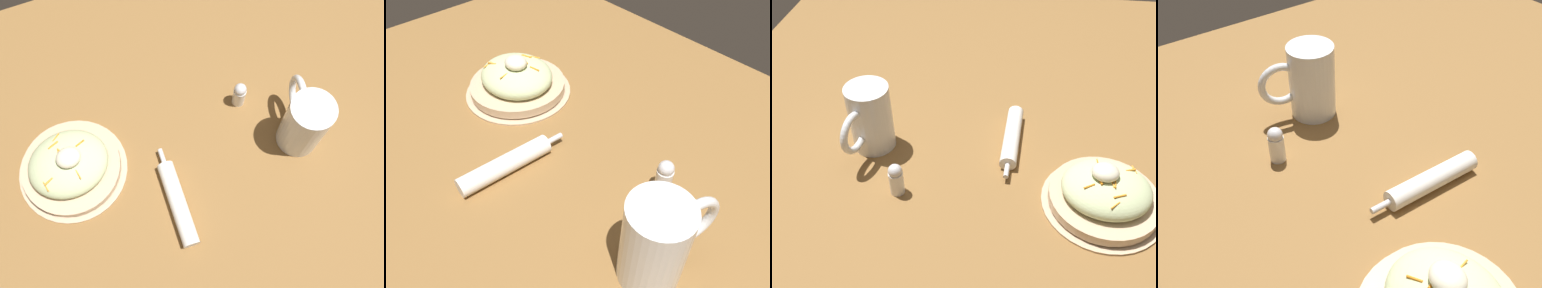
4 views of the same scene
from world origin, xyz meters
TOP-DOWN VIEW (x-y plane):
  - ground_plane at (0.00, 0.00)m, footprint 1.43×1.43m
  - salad_plate at (-0.23, 0.24)m, footprint 0.23×0.23m
  - beer_mug at (0.25, 0.12)m, footprint 0.09×0.15m
  - napkin_roll at (-0.05, 0.08)m, footprint 0.05×0.22m
  - salt_shaker at (0.17, 0.25)m, footprint 0.03×0.03m

SIDE VIEW (x-z plane):
  - ground_plane at x=0.00m, z-range 0.00..0.00m
  - napkin_roll at x=-0.05m, z-range 0.00..0.04m
  - salad_plate at x=-0.23m, z-range -0.02..0.08m
  - salt_shaker at x=0.17m, z-range 0.00..0.07m
  - beer_mug at x=0.25m, z-range -0.01..0.14m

